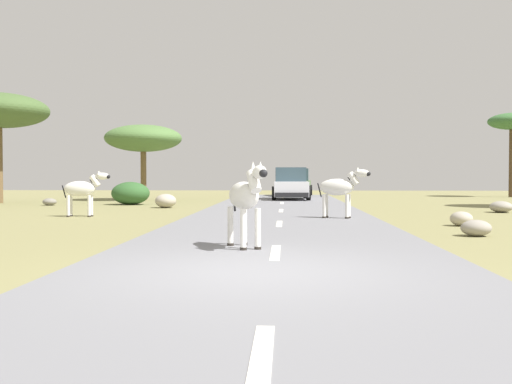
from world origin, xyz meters
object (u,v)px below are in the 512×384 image
object	(u,v)px
tree_0	(512,124)
bush_1	(131,193)
rock_3	(461,219)
zebra_2	(340,188)
tree_1	(143,139)
zebra_0	(245,197)
rock_4	(166,201)
rock_2	(476,228)
car_0	(290,185)
zebra_1	(83,189)
car_1	(296,183)
rock_0	(50,202)
rock_1	(501,207)

from	to	relation	value
tree_0	bush_1	size ratio (longest dim) A/B	2.96
bush_1	rock_3	bearing A→B (deg)	-42.57
zebra_2	tree_1	bearing A→B (deg)	-127.07
tree_0	tree_1	world-z (taller)	tree_0
zebra_0	rock_4	size ratio (longest dim) A/B	1.69
bush_1	rock_2	xyz separation A→B (m)	(11.49, -13.70, -0.35)
zebra_2	car_0	bearing A→B (deg)	-156.11
zebra_1	zebra_2	size ratio (longest dim) A/B	1.01
zebra_0	tree_0	distance (m)	31.05
zebra_1	rock_3	xyz separation A→B (m)	(11.46, -3.03, -0.71)
zebra_1	car_1	bearing A→B (deg)	156.54
zebra_1	rock_3	distance (m)	11.88
tree_0	rock_3	xyz separation A→B (m)	(-9.31, -21.51, -4.38)
tree_1	rock_0	distance (m)	7.04
zebra_1	tree_0	size ratio (longest dim) A/B	0.31
tree_0	bush_1	bearing A→B (deg)	-153.65
zebra_1	car_1	world-z (taller)	car_1
zebra_1	car_0	xyz separation A→B (m)	(6.97, 13.32, -0.06)
zebra_0	car_1	bearing A→B (deg)	-117.01
rock_2	rock_4	size ratio (longest dim) A/B	0.74
tree_1	rock_4	bearing A→B (deg)	-69.67
zebra_0	car_0	xyz separation A→B (m)	(0.98, 21.92, -0.13)
zebra_1	tree_1	distance (m)	12.89
zebra_2	rock_3	xyz separation A→B (m)	(3.09, -2.10, -0.79)
rock_0	bush_1	bearing A→B (deg)	13.81
zebra_0	rock_1	distance (m)	14.42
tree_1	car_1	bearing A→B (deg)	36.46
tree_0	rock_3	world-z (taller)	tree_0
car_0	bush_1	size ratio (longest dim) A/B	2.48
zebra_2	car_1	world-z (taller)	car_1
zebra_0	bush_1	bearing A→B (deg)	-92.78
zebra_2	rock_4	distance (m)	9.24
zebra_0	car_1	size ratio (longest dim) A/B	0.35
tree_0	car_0	bearing A→B (deg)	-159.53
zebra_2	rock_2	size ratio (longest dim) A/B	2.37
zebra_1	rock_0	size ratio (longest dim) A/B	2.57
rock_0	rock_3	size ratio (longest dim) A/B	1.01
bush_1	rock_2	distance (m)	17.88
tree_1	rock_0	size ratio (longest dim) A/B	6.61
rock_3	bush_1	bearing A→B (deg)	137.43
zebra_0	rock_2	xyz separation A→B (m)	(5.01, 2.84, -0.80)
zebra_0	rock_3	xyz separation A→B (m)	(5.48, 5.56, -0.78)
zebra_1	zebra_2	distance (m)	8.42
tree_0	rock_2	distance (m)	26.49
tree_0	rock_4	world-z (taller)	tree_0
car_1	rock_2	xyz separation A→B (m)	(3.64, -24.55, -0.66)
zebra_1	tree_0	distance (m)	28.04
car_0	car_1	size ratio (longest dim) A/B	0.99
car_0	rock_1	world-z (taller)	car_0
zebra_2	bush_1	size ratio (longest dim) A/B	0.91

